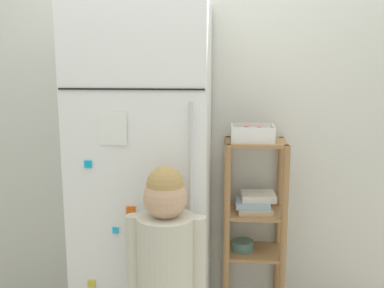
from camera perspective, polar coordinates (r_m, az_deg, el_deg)
name	(u,v)px	position (r m, az deg, el deg)	size (l,w,h in m)	color
kitchen_wall_back	(204,124)	(2.61, 1.54, 2.60)	(2.73, 0.03, 2.32)	silver
refrigerator	(145,179)	(2.37, -6.01, -4.47)	(0.67, 0.64, 1.82)	white
child_standing	(166,261)	(2.02, -3.36, -14.84)	(0.35, 0.26, 1.09)	#616358
pantry_shelf_unit	(253,218)	(2.57, 7.91, -9.47)	(0.34, 0.28, 1.10)	#9E7247
fruit_bin	(253,134)	(2.43, 7.89, 1.24)	(0.23, 0.18, 0.09)	white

